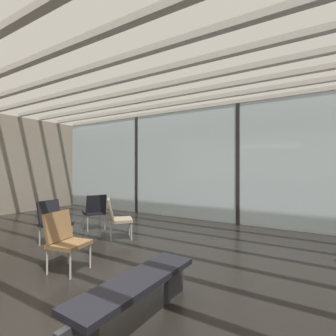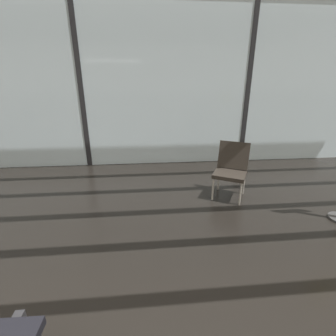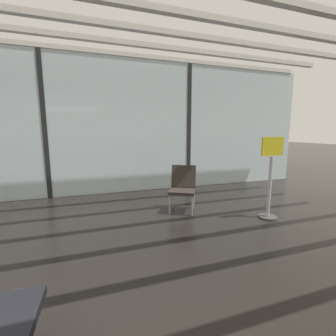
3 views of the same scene
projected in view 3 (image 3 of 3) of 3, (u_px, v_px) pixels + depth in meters
glass_curtain_wall at (45, 126)px, 5.08m from camera, size 14.00×0.08×3.29m
window_mullion_1 at (45, 126)px, 5.08m from camera, size 0.10×0.12×3.29m
window_mullion_2 at (188, 127)px, 6.18m from camera, size 0.10×0.12×3.29m
parked_airplane at (98, 123)px, 10.62m from camera, size 12.00×3.86×3.86m
lounge_chair_6 at (183, 185)px, 4.43m from camera, size 0.67×0.69×0.87m
info_sign at (270, 181)px, 3.97m from camera, size 0.44×0.32×1.44m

